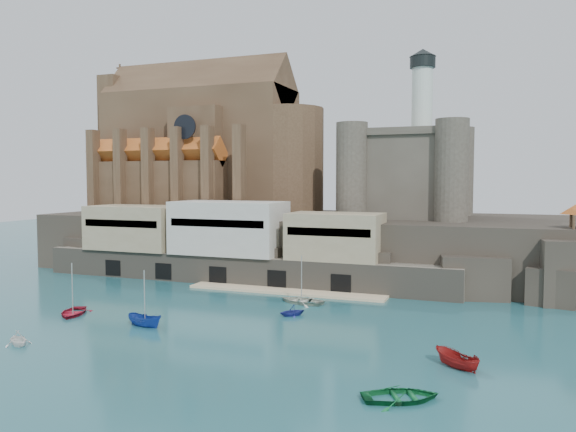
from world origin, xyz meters
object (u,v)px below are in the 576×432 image
(boat_2, at_px, (145,326))
(boat_1, at_px, (18,345))
(church, at_px, (207,152))
(castle_keep, at_px, (408,169))
(boat_0, at_px, (73,315))

(boat_2, bearing_deg, boat_1, 152.85)
(boat_1, distance_m, boat_2, 13.05)
(church, xyz_separation_m, castle_keep, (40.21, -0.78, -3.81))
(boat_0, relative_size, boat_1, 1.67)
(boat_0, height_order, boat_2, boat_0)
(church, relative_size, boat_1, 13.86)
(church, relative_size, castle_keep, 1.60)
(castle_keep, bearing_deg, boat_2, -115.36)
(boat_0, distance_m, boat_2, 11.66)
(boat_1, height_order, boat_2, boat_2)
(church, height_order, boat_1, church)
(church, distance_m, boat_2, 55.31)
(castle_keep, height_order, boat_1, castle_keep)
(castle_keep, bearing_deg, boat_0, -126.73)
(castle_keep, relative_size, boat_0, 5.17)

